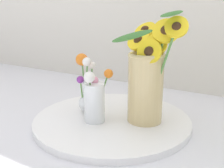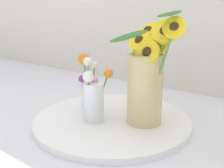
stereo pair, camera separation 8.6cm
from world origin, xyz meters
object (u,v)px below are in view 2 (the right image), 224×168
(serving_tray, at_px, (112,120))
(vase_bulb_right, at_px, (88,89))
(vase_small_center, at_px, (94,98))
(mason_jar_sunflowers, at_px, (146,79))

(serving_tray, relative_size, vase_bulb_right, 2.51)
(serving_tray, height_order, vase_bulb_right, vase_bulb_right)
(vase_small_center, xyz_separation_m, vase_bulb_right, (-0.07, 0.05, 0.01))
(mason_jar_sunflowers, height_order, vase_bulb_right, mason_jar_sunflowers)
(mason_jar_sunflowers, xyz_separation_m, vase_bulb_right, (-0.21, -0.04, -0.06))
(mason_jar_sunflowers, bearing_deg, vase_bulb_right, -170.08)
(serving_tray, bearing_deg, vase_small_center, -121.15)
(serving_tray, relative_size, mason_jar_sunflowers, 1.49)
(serving_tray, bearing_deg, mason_jar_sunflowers, 17.71)
(vase_bulb_right, bearing_deg, serving_tray, 1.44)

